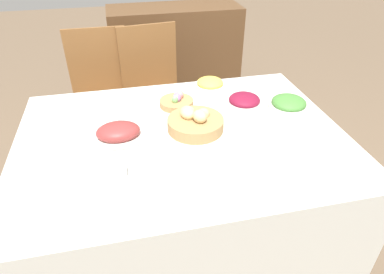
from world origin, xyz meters
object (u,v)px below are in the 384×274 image
object	(u,v)px
ham_platter	(118,133)
pineapple_bowl	(210,86)
drinking_cup	(235,151)
spoon	(229,184)
chair_far_left	(103,97)
bread_basket	(195,122)
chair_far_center	(154,92)
egg_basket	(177,101)
beet_salad_bowl	(244,103)
fork	(151,196)
butter_dish	(114,171)
knife	(222,185)
green_salad_bowl	(288,106)
sideboard	(175,58)
dinner_plate	(187,190)

from	to	relation	value
ham_platter	pineapple_bowl	world-z (taller)	pineapple_bowl
drinking_cup	spoon	bearing A→B (deg)	-114.76
chair_far_left	bread_basket	xyz separation A→B (m)	(0.48, -0.90, 0.26)
chair_far_center	egg_basket	world-z (taller)	chair_far_center
beet_salad_bowl	chair_far_left	bearing A→B (deg)	135.61
chair_far_left	ham_platter	distance (m)	0.93
egg_basket	drinking_cup	world-z (taller)	drinking_cup
fork	butter_dish	size ratio (longest dim) A/B	1.79
spoon	ham_platter	bearing A→B (deg)	135.02
knife	egg_basket	bearing A→B (deg)	92.50
fork	spoon	bearing A→B (deg)	-1.88
green_salad_bowl	bread_basket	bearing A→B (deg)	-174.49
sideboard	pineapple_bowl	size ratio (longest dim) A/B	6.37
bread_basket	ham_platter	bearing A→B (deg)	178.79
ham_platter	bread_basket	bearing A→B (deg)	-1.21
chair_far_center	fork	distance (m)	1.35
chair_far_left	green_salad_bowl	distance (m)	1.33
chair_far_left	green_salad_bowl	bearing A→B (deg)	-40.47
bread_basket	dinner_plate	distance (m)	0.45
butter_dish	chair_far_center	bearing A→B (deg)	75.51
chair_far_center	pineapple_bowl	bearing A→B (deg)	-68.36
chair_far_center	drinking_cup	world-z (taller)	chair_far_center
spoon	butter_dish	bearing A→B (deg)	161.25
egg_basket	spoon	world-z (taller)	egg_basket
fork	drinking_cup	bearing A→B (deg)	20.28
sideboard	beet_salad_bowl	bearing A→B (deg)	-85.85
fork	butter_dish	world-z (taller)	butter_dish
butter_dish	chair_far_left	bearing A→B (deg)	93.54
dinner_plate	drinking_cup	world-z (taller)	drinking_cup
spoon	dinner_plate	bearing A→B (deg)	-178.12
green_salad_bowl	chair_far_left	bearing A→B (deg)	139.59
chair_far_center	chair_far_left	xyz separation A→B (m)	(-0.37, 0.00, 0.00)
drinking_cup	egg_basket	bearing A→B (deg)	106.29
chair_far_left	fork	world-z (taller)	chair_far_left
chair_far_center	egg_basket	xyz separation A→B (m)	(0.06, -0.64, 0.25)
knife	beet_salad_bowl	bearing A→B (deg)	60.73
chair_far_left	fork	distance (m)	1.36
dinner_plate	fork	world-z (taller)	dinner_plate
chair_far_left	pineapple_bowl	distance (m)	0.87
pineapple_bowl	knife	world-z (taller)	pineapple_bowl
beet_salad_bowl	butter_dish	world-z (taller)	beet_salad_bowl
beet_salad_bowl	butter_dish	xyz separation A→B (m)	(-0.70, -0.40, -0.02)
pineapple_bowl	knife	distance (m)	0.83
ham_platter	fork	xyz separation A→B (m)	(0.10, -0.44, -0.02)
ham_platter	chair_far_center	bearing A→B (deg)	73.07
bread_basket	ham_platter	size ratio (longest dim) A/B	0.86
green_salad_bowl	butter_dish	size ratio (longest dim) A/B	2.10
ham_platter	dinner_plate	size ratio (longest dim) A/B	1.37
drinking_cup	butter_dish	distance (m)	0.51
dinner_plate	knife	bearing A→B (deg)	0.00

